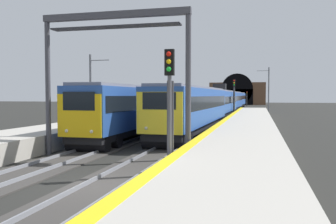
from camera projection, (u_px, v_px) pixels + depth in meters
ground_plane at (106, 188)px, 13.09m from camera, size 320.00×320.00×0.00m
platform_right at (227, 180)px, 12.02m from camera, size 112.00×4.52×1.07m
platform_right_edge_strip at (168, 161)px, 12.48m from camera, size 112.00×0.50×0.01m
track_main_line at (106, 186)px, 13.09m from camera, size 160.00×2.81×0.21m
track_adjacent_line at (4, 180)px, 14.11m from camera, size 160.00×2.98×0.21m
train_main_approaching at (226, 101)px, 60.38m from camera, size 81.84×3.42×4.93m
train_adjacent_platform at (185, 103)px, 48.39m from camera, size 58.84×2.98×4.06m
railway_signal_near at (170, 100)px, 14.69m from camera, size 0.39×0.38×5.16m
railway_signal_mid at (234, 95)px, 52.49m from camera, size 0.39×0.38×5.62m
railway_signal_far at (247, 97)px, 107.71m from camera, size 0.39×0.38×4.49m
overhead_signal_gantry at (114, 50)px, 19.20m from camera, size 0.70×8.22×7.71m
tunnel_portal at (237, 93)px, 127.49m from camera, size 2.21×19.38×10.90m
catenary_mast_near at (91, 90)px, 36.75m from camera, size 0.22×2.14×7.43m
catenary_mast_far at (268, 90)px, 64.62m from camera, size 0.22×2.19×8.29m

